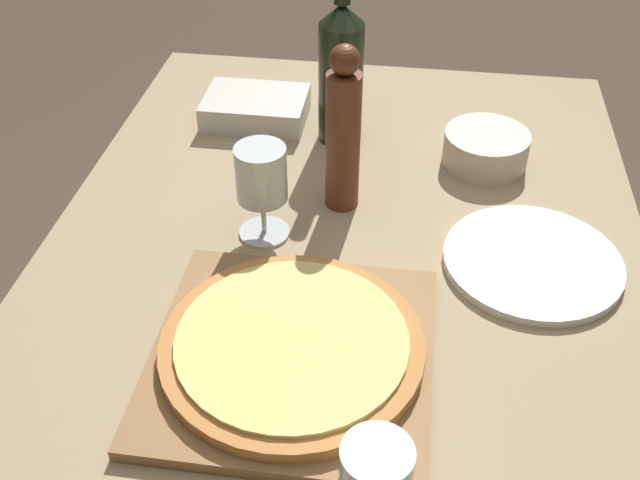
% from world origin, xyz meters
% --- Properties ---
extents(dining_table, '(0.91, 1.29, 0.77)m').
position_xyz_m(dining_table, '(0.00, 0.00, 0.66)').
color(dining_table, '#9E8966').
rests_on(dining_table, ground_plane).
extents(cutting_board, '(0.35, 0.35, 0.02)m').
position_xyz_m(cutting_board, '(-0.04, -0.21, 0.78)').
color(cutting_board, olive).
rests_on(cutting_board, dining_table).
extents(pizza, '(0.33, 0.33, 0.02)m').
position_xyz_m(pizza, '(-0.04, -0.21, 0.80)').
color(pizza, '#BC7A3D').
rests_on(pizza, cutting_board).
extents(wine_bottle, '(0.08, 0.08, 0.32)m').
position_xyz_m(wine_bottle, '(-0.05, 0.34, 0.90)').
color(wine_bottle, black).
rests_on(wine_bottle, dining_table).
extents(pepper_mill, '(0.05, 0.05, 0.27)m').
position_xyz_m(pepper_mill, '(-0.02, 0.14, 0.90)').
color(pepper_mill, '#5B2D19').
rests_on(pepper_mill, dining_table).
extents(wine_glass, '(0.08, 0.08, 0.15)m').
position_xyz_m(wine_glass, '(-0.13, 0.04, 0.87)').
color(wine_glass, silver).
rests_on(wine_glass, dining_table).
extents(small_bowl, '(0.15, 0.15, 0.06)m').
position_xyz_m(small_bowl, '(0.21, 0.29, 0.80)').
color(small_bowl, beige).
rests_on(small_bowl, dining_table).
extents(dinner_plate, '(0.26, 0.26, 0.01)m').
position_xyz_m(dinner_plate, '(0.28, 0.03, 0.77)').
color(dinner_plate, silver).
rests_on(dinner_plate, dining_table).
extents(food_container, '(0.19, 0.14, 0.05)m').
position_xyz_m(food_container, '(-0.21, 0.38, 0.79)').
color(food_container, beige).
rests_on(food_container, dining_table).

